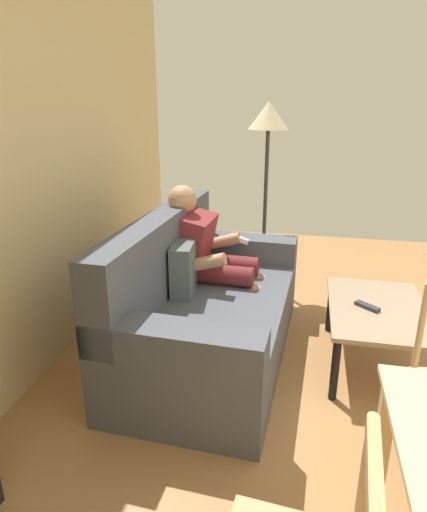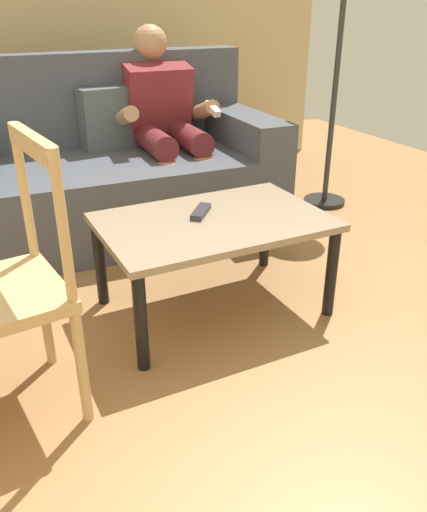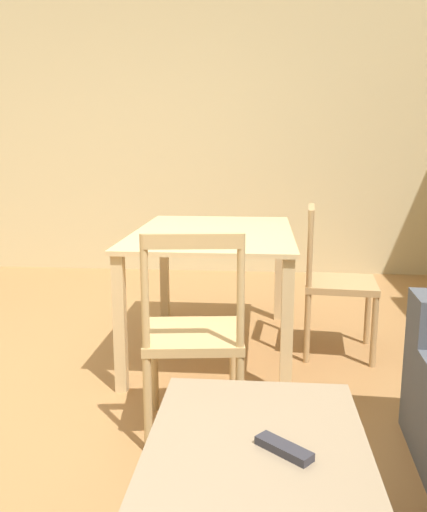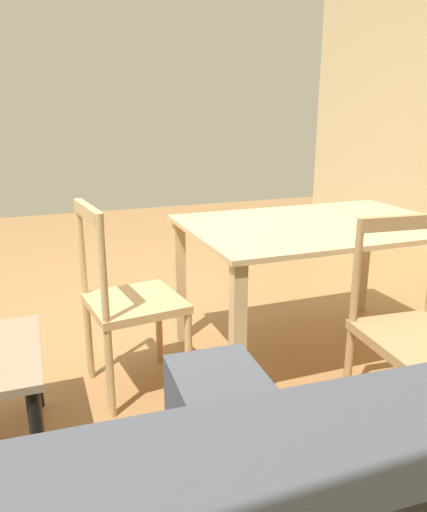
{
  "view_description": "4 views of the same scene",
  "coord_description": "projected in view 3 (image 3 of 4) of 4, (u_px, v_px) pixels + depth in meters",
  "views": [
    {
      "loc": [
        -1.79,
        1.3,
        1.77
      ],
      "look_at": [
        0.97,
        1.89,
        0.75
      ],
      "focal_mm": 31.58,
      "sensor_mm": 36.0,
      "label": 1
    },
    {
      "loc": [
        0.13,
        -1.07,
        1.28
      ],
      "look_at": [
        1.06,
        0.79,
        0.26
      ],
      "focal_mm": 37.11,
      "sensor_mm": 36.0,
      "label": 2
    },
    {
      "loc": [
        2.39,
        0.79,
        1.26
      ],
      "look_at": [
        -0.84,
        0.51,
        0.6
      ],
      "focal_mm": 37.85,
      "sensor_mm": 36.0,
      "label": 3
    },
    {
      "loc": [
        0.56,
        2.67,
        1.32
      ],
      "look_at": [
        0.06,
        1.34,
        0.9
      ],
      "focal_mm": 34.33,
      "sensor_mm": 36.0,
      "label": 4
    }
  ],
  "objects": [
    {
      "name": "wall_side",
      "position": [
        183.0,
        137.0,
        5.38
      ],
      "size": [
        0.12,
        6.03,
        2.7
      ],
      "primitive_type": "cube",
      "color": "#C8B586",
      "rests_on": "ground_plane"
    },
    {
      "name": "dining_table",
      "position": [
        213.0,
        248.0,
        3.3
      ],
      "size": [
        1.39,
        0.95,
        0.76
      ],
      "color": "#D1B27F",
      "rests_on": "ground_plane"
    },
    {
      "name": "coffee_table",
      "position": [
        257.0,
        475.0,
        1.47
      ],
      "size": [
        0.95,
        0.63,
        0.44
      ],
      "color": "gray",
      "rests_on": "ground_plane"
    },
    {
      "name": "ground_plane",
      "position": [
        96.0,
        408.0,
        2.65
      ],
      "size": [
        8.15,
        8.15,
        0.0
      ],
      "primitive_type": "plane",
      "color": "#9E7042"
    },
    {
      "name": "dining_chair_near_wall",
      "position": [
        335.0,
        282.0,
        3.28
      ],
      "size": [
        0.46,
        0.46,
        0.91
      ],
      "color": "tan",
      "rests_on": "ground_plane"
    },
    {
      "name": "dining_chair_facing_couch",
      "position": [
        193.0,
        336.0,
        2.34
      ],
      "size": [
        0.47,
        0.47,
        0.93
      ],
      "color": "tan",
      "rests_on": "ground_plane"
    },
    {
      "name": "tv_remote",
      "position": [
        284.0,
        448.0,
        1.47
      ],
      "size": [
        0.15,
        0.16,
        0.02
      ],
      "primitive_type": "cube",
      "rotation": [
        0.0,
        0.0,
        2.44
      ],
      "color": "#2D2D38",
      "rests_on": "coffee_table"
    }
  ]
}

